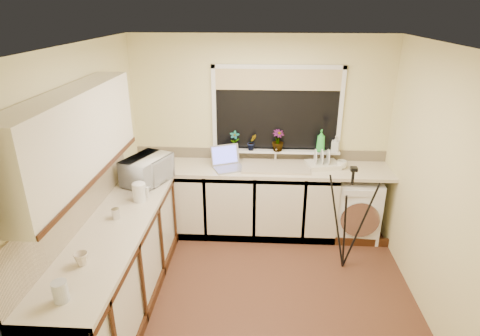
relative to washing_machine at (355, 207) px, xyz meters
The scene contains 33 objects.
floor 1.74m from the washing_machine, 135.81° to the right, with size 3.20×3.20×0.00m, color #532E21.
ceiling 2.67m from the washing_machine, 135.81° to the right, with size 3.20×3.20×0.00m, color white.
wall_back 1.51m from the washing_machine, 165.29° to the left, with size 3.20×3.20×0.00m, color beige.
wall_front 3.06m from the washing_machine, 114.38° to the right, with size 3.20×3.20×0.00m, color beige.
wall_left 3.16m from the washing_machine, 157.24° to the right, with size 3.00×3.00×0.00m, color beige.
wall_right 1.50m from the washing_machine, 71.94° to the right, with size 3.00×3.00×0.00m, color beige.
base_cabinet_back 1.54m from the washing_machine, behind, with size 2.55×0.60×0.86m, color silver.
base_cabinet_left 2.92m from the washing_machine, 149.50° to the right, with size 0.54×2.40×0.86m, color silver.
worktop_back 1.31m from the washing_machine, behind, with size 3.20×0.60×0.04m, color beige.
worktop_left 2.96m from the washing_machine, 149.50° to the right, with size 0.60×2.40×0.04m, color beige.
upper_cabinet 3.42m from the washing_machine, 148.43° to the right, with size 0.28×1.90×0.70m, color silver.
splashback_left 3.25m from the washing_machine, 152.15° to the right, with size 0.02×2.40×0.45m, color beige.
splashback_back 1.38m from the washing_machine, 165.82° to the left, with size 3.20×0.02×0.14m, color beige.
window_glass 1.57m from the washing_machine, 163.33° to the left, with size 1.50×0.02×1.00m, color black.
window_blind 1.86m from the washing_machine, 164.63° to the left, with size 1.50×0.02×0.25m, color tan.
windowsill 1.23m from the washing_machine, 166.22° to the left, with size 1.60×0.14×0.03m, color white.
sink 1.14m from the washing_machine, behind, with size 0.82×0.46×0.03m, color tan.
faucet 1.21m from the washing_machine, 168.91° to the left, with size 0.03×0.03×0.24m, color silver.
washing_machine is the anchor object (origin of this frame).
laptop 1.71m from the washing_machine, behind, with size 0.46×0.45×0.26m.
kettle 2.67m from the washing_machine, 158.49° to the right, with size 0.14×0.14×0.18m, color white.
dish_rack 0.70m from the washing_machine, behind, with size 0.39×0.29×0.06m, color beige.
tripod 0.77m from the washing_machine, 109.27° to the right, with size 0.60×0.60×1.21m, color black, non-canonical shape.
glass_jug 3.56m from the washing_machine, 135.79° to the right, with size 0.10×0.10×0.15m, color #B6BBC2.
steel_jar 2.92m from the washing_machine, 152.33° to the right, with size 0.07×0.07×0.10m, color silver.
microwave 2.59m from the washing_machine, 168.44° to the right, with size 0.54×0.37×0.30m, color white.
plant_a 1.74m from the washing_machine, behind, with size 0.12×0.08×0.24m, color #999999.
plant_b 1.54m from the washing_machine, behind, with size 0.12×0.09×0.21m, color #999999.
plant_c 1.29m from the washing_machine, 167.75° to the left, with size 0.15×0.15×0.27m, color #999999.
soap_bottle_green 0.95m from the washing_machine, 154.83° to the left, with size 0.11×0.11×0.28m, color green.
soap_bottle_clear 0.84m from the washing_machine, 139.45° to the left, with size 0.09×0.09×0.20m, color #999999.
cup_back 0.60m from the washing_machine, behind, with size 0.13×0.13×0.10m, color silver.
cup_left 3.32m from the washing_machine, 141.32° to the right, with size 0.11×0.11×0.10m, color beige.
Camera 1 is at (0.02, -3.34, 2.75)m, focal length 29.80 mm.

